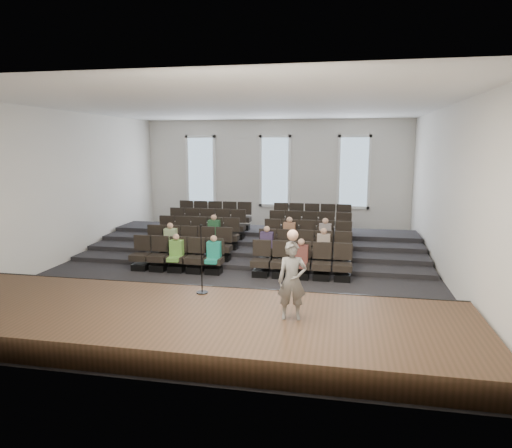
{
  "coord_description": "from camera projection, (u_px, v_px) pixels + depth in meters",
  "views": [
    {
      "loc": [
        3.09,
        -13.57,
        3.88
      ],
      "look_at": [
        0.37,
        0.5,
        1.39
      ],
      "focal_mm": 32.0,
      "sensor_mm": 36.0,
      "label": 1
    }
  ],
  "objects": [
    {
      "name": "stage_lip",
      "position": [
        211.0,
        296.0,
        11.11
      ],
      "size": [
        11.8,
        0.06,
        0.52
      ],
      "primitive_type": "cube",
      "color": "black",
      "rests_on": "ground"
    },
    {
      "name": "wall_right",
      "position": [
        450.0,
        195.0,
        12.82
      ],
      "size": [
        0.04,
        14.0,
        5.0
      ],
      "primitive_type": "cube",
      "color": "silver",
      "rests_on": "ground"
    },
    {
      "name": "wall_left",
      "position": [
        64.0,
        187.0,
        15.07
      ],
      "size": [
        0.04,
        14.0,
        5.0
      ],
      "primitive_type": "cube",
      "color": "silver",
      "rests_on": "ground"
    },
    {
      "name": "risers",
      "position": [
        260.0,
        243.0,
        17.4
      ],
      "size": [
        11.8,
        4.8,
        0.6
      ],
      "color": "black",
      "rests_on": "ground"
    },
    {
      "name": "audience",
      "position": [
        253.0,
        241.0,
        14.61
      ],
      "size": [
        5.45,
        2.64,
        1.1
      ],
      "color": "#66A441",
      "rests_on": "seating_rows"
    },
    {
      "name": "mic_stand",
      "position": [
        202.0,
        273.0,
        10.48
      ],
      "size": [
        0.27,
        0.27,
        1.62
      ],
      "color": "black",
      "rests_on": "stage"
    },
    {
      "name": "stage",
      "position": [
        187.0,
        323.0,
        9.4
      ],
      "size": [
        11.8,
        3.6,
        0.5
      ],
      "primitive_type": "cube",
      "color": "#442C1D",
      "rests_on": "ground"
    },
    {
      "name": "speaker",
      "position": [
        292.0,
        281.0,
        8.87
      ],
      "size": [
        0.61,
        0.45,
        1.54
      ],
      "primitive_type": "imported",
      "rotation": [
        0.0,
        0.0,
        0.15
      ],
      "color": "slate",
      "rests_on": "stage"
    },
    {
      "name": "wall_front",
      "position": [
        142.0,
        234.0,
        7.15
      ],
      "size": [
        12.0,
        0.04,
        5.0
      ],
      "primitive_type": "cube",
      "color": "silver",
      "rests_on": "ground"
    },
    {
      "name": "ground",
      "position": [
        241.0,
        270.0,
        14.37
      ],
      "size": [
        14.0,
        14.0,
        0.0
      ],
      "primitive_type": "plane",
      "color": "black",
      "rests_on": "ground"
    },
    {
      "name": "wall_back",
      "position": [
        275.0,
        176.0,
        20.73
      ],
      "size": [
        12.0,
        0.04,
        5.0
      ],
      "primitive_type": "cube",
      "color": "silver",
      "rests_on": "ground"
    },
    {
      "name": "windows",
      "position": [
        275.0,
        171.0,
        20.63
      ],
      "size": [
        8.44,
        0.1,
        3.24
      ],
      "color": "white",
      "rests_on": "wall_back"
    },
    {
      "name": "seating_rows",
      "position": [
        251.0,
        239.0,
        15.74
      ],
      "size": [
        6.8,
        4.7,
        1.67
      ],
      "color": "black",
      "rests_on": "ground"
    },
    {
      "name": "ceiling",
      "position": [
        240.0,
        106.0,
        13.51
      ],
      "size": [
        12.0,
        14.0,
        0.02
      ],
      "primitive_type": "cube",
      "color": "white",
      "rests_on": "ground"
    }
  ]
}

